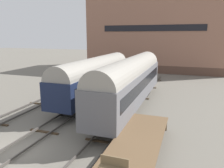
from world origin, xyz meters
TOP-DOWN VIEW (x-y plane):
  - ground_plane at (0.00, 0.00)m, footprint 200.00×200.00m
  - track_middle at (0.00, 0.00)m, footprint 2.60×60.00m
  - track_right at (4.97, 0.00)m, footprint 2.60×60.00m
  - train_car_grey at (4.97, 11.08)m, footprint 2.95×18.36m
  - train_car_navy at (0.00, 13.39)m, footprint 3.04×17.25m
  - station_platform at (7.77, -0.55)m, footprint 2.95×14.61m
  - bench at (7.51, -1.79)m, footprint 1.40×0.40m
  - warehouse_building at (3.22, 40.69)m, footprint 28.60×13.59m

SIDE VIEW (x-z plane):
  - ground_plane at x=0.00m, z-range 0.00..0.00m
  - track_middle at x=0.00m, z-range 0.01..0.27m
  - track_right at x=4.97m, z-range 0.01..0.27m
  - station_platform at x=7.77m, z-range 0.46..1.54m
  - bench at x=7.51m, z-range 1.11..2.02m
  - train_car_navy at x=0.00m, z-range 0.33..5.36m
  - train_car_grey at x=4.97m, z-range 0.39..5.77m
  - warehouse_building at x=3.22m, z-range 0.00..16.37m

